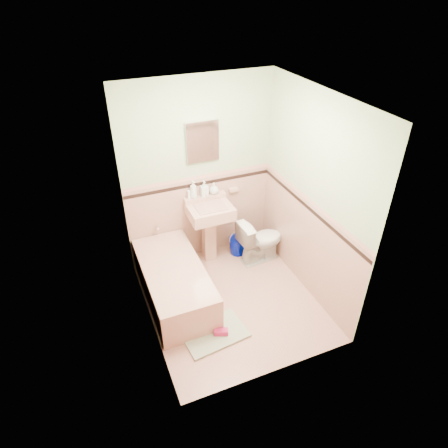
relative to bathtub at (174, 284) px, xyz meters
name	(u,v)px	position (x,y,z in m)	size (l,w,h in m)	color
floor	(232,301)	(0.63, -0.33, -0.23)	(2.20, 2.20, 0.00)	tan
ceiling	(235,99)	(0.63, -0.33, 2.27)	(2.20, 2.20, 0.00)	white
wall_back	(199,174)	(0.63, 0.77, 1.02)	(2.50, 2.50, 0.00)	beige
wall_front	(284,280)	(0.63, -1.43, 1.02)	(2.50, 2.50, 0.00)	beige
wall_left	(141,237)	(-0.37, -0.33, 1.02)	(2.50, 2.50, 0.00)	beige
wall_right	(312,199)	(1.63, -0.33, 1.02)	(2.50, 2.50, 0.00)	beige
wainscot_back	(201,217)	(0.63, 0.76, 0.38)	(2.00, 2.00, 0.00)	tan
wainscot_front	(277,331)	(0.63, -1.42, 0.38)	(2.00, 2.00, 0.00)	tan
wainscot_left	(149,285)	(-0.36, -0.33, 0.38)	(2.20, 2.20, 0.00)	tan
wainscot_right	(305,244)	(1.62, -0.33, 0.38)	(2.20, 2.20, 0.00)	tan
accent_back	(200,184)	(0.63, 0.75, 0.90)	(2.00, 2.00, 0.00)	black
accent_front	(282,290)	(0.63, -1.41, 0.90)	(2.00, 2.00, 0.00)	black
accent_left	(144,247)	(-0.35, -0.33, 0.89)	(2.20, 2.20, 0.00)	black
accent_right	(309,209)	(1.61, -0.33, 0.89)	(2.20, 2.20, 0.00)	black
cap_back	(200,177)	(0.63, 0.75, 0.99)	(2.00, 2.00, 0.00)	tan
cap_front	(282,281)	(0.63, -1.41, 0.99)	(2.00, 2.00, 0.00)	tan
cap_left	(143,239)	(-0.35, -0.33, 1.00)	(2.20, 2.20, 0.00)	tan
cap_right	(310,201)	(1.61, -0.33, 1.00)	(2.20, 2.20, 0.00)	tan
bathtub	(174,284)	(0.00, 0.00, 0.00)	(0.70, 1.50, 0.45)	tan
tub_faucet	(157,226)	(0.00, 0.72, 0.41)	(0.04, 0.04, 0.12)	silver
sink	(210,234)	(0.68, 0.53, 0.22)	(0.57, 0.48, 0.90)	tan
sink_faucet	(206,197)	(0.68, 0.67, 0.72)	(0.02, 0.02, 0.10)	silver
medicine_cabinet	(202,142)	(0.68, 0.74, 1.47)	(0.42, 0.04, 0.52)	white
soap_dish	(233,190)	(1.10, 0.73, 0.72)	(0.13, 0.07, 0.04)	tan
soap_bottle_left	(193,190)	(0.53, 0.71, 0.85)	(0.09, 0.09, 0.24)	#B2B2B2
soap_bottle_mid	(204,188)	(0.67, 0.71, 0.84)	(0.10, 0.10, 0.22)	#B2B2B2
soap_bottle_right	(214,188)	(0.81, 0.71, 0.81)	(0.12, 0.12, 0.16)	#B2B2B2
tube	(189,195)	(0.46, 0.71, 0.79)	(0.04, 0.04, 0.12)	white
toilet	(260,240)	(1.33, 0.29, 0.10)	(0.36, 0.64, 0.65)	white
bucket	(238,246)	(1.10, 0.54, -0.10)	(0.26, 0.26, 0.26)	#000D98
bath_mat	(214,333)	(0.24, -0.74, -0.21)	(0.71, 0.47, 0.03)	gray
shoe	(221,332)	(0.30, -0.79, -0.16)	(0.16, 0.07, 0.06)	#BF1E59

